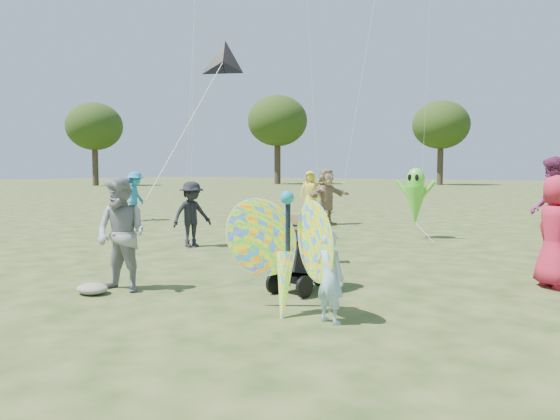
% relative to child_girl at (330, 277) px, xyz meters
% --- Properties ---
extents(ground, '(160.00, 160.00, 0.00)m').
position_rel_child_girl_xyz_m(ground, '(-1.44, -0.06, -0.51)').
color(ground, '#51592B').
rests_on(ground, ground).
extents(child_girl, '(0.42, 0.33, 1.03)m').
position_rel_child_girl_xyz_m(child_girl, '(0.00, 0.00, 0.00)').
color(child_girl, '#9DC9DE').
rests_on(child_girl, ground).
extents(adult_man, '(0.87, 0.72, 1.60)m').
position_rel_child_girl_xyz_m(adult_man, '(-3.16, -0.26, 0.29)').
color(adult_man, gray).
rests_on(adult_man, ground).
extents(grey_bag, '(0.47, 0.38, 0.15)m').
position_rel_child_girl_xyz_m(grey_bag, '(-3.37, -0.60, -0.44)').
color(grey_bag, gray).
rests_on(grey_bag, ground).
extents(crowd_a, '(0.92, 0.93, 1.62)m').
position_rel_child_girl_xyz_m(crowd_a, '(1.81, 3.40, 0.30)').
color(crowd_a, '#BB1E37').
rests_on(crowd_a, ground).
extents(crowd_b, '(0.78, 1.04, 1.43)m').
position_rel_child_girl_xyz_m(crowd_b, '(-5.38, 3.51, 0.20)').
color(crowd_b, black).
rests_on(crowd_b, ground).
extents(crowd_d, '(0.93, 1.68, 1.73)m').
position_rel_child_girl_xyz_m(crowd_d, '(-5.27, 9.33, 0.35)').
color(crowd_d, '#A18563').
rests_on(crowd_d, ground).
extents(crowd_e, '(0.97, 1.12, 1.95)m').
position_rel_child_girl_xyz_m(crowd_e, '(1.37, 6.25, 0.46)').
color(crowd_e, '#722654').
rests_on(crowd_e, ground).
extents(crowd_g, '(0.94, 0.79, 1.63)m').
position_rel_child_girl_xyz_m(crowd_g, '(-8.02, 12.96, 0.30)').
color(crowd_g, yellow).
rests_on(crowd_g, ground).
extents(crowd_i, '(1.01, 1.21, 1.62)m').
position_rel_child_girl_xyz_m(crowd_i, '(-11.16, 6.96, 0.30)').
color(crowd_i, teal).
rests_on(crowd_i, ground).
extents(crowd_j, '(0.59, 1.42, 1.48)m').
position_rel_child_girl_xyz_m(crowd_j, '(0.14, 15.87, 0.23)').
color(crowd_j, '#C570AB').
rests_on(crowd_j, ground).
extents(jogging_stroller, '(0.61, 1.10, 1.09)m').
position_rel_child_girl_xyz_m(jogging_stroller, '(-1.08, 1.22, 0.10)').
color(jogging_stroller, black).
rests_on(jogging_stroller, ground).
extents(butterfly_kite, '(1.74, 0.75, 1.66)m').
position_rel_child_girl_xyz_m(butterfly_kite, '(-0.61, 0.03, 0.20)').
color(butterfly_kite, '#F22641').
rests_on(butterfly_kite, ground).
extents(delta_kite_rig, '(0.89, 2.44, 2.63)m').
position_rel_child_girl_xyz_m(delta_kite_rig, '(-3.16, 1.94, 2.97)').
color(delta_kite_rig, black).
rests_on(delta_kite_rig, ground).
extents(alien_kite, '(1.12, 0.69, 1.74)m').
position_rel_child_girl_xyz_m(alien_kite, '(-1.85, 7.66, 0.46)').
color(alien_kite, '#5AD432').
rests_on(alien_kite, ground).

